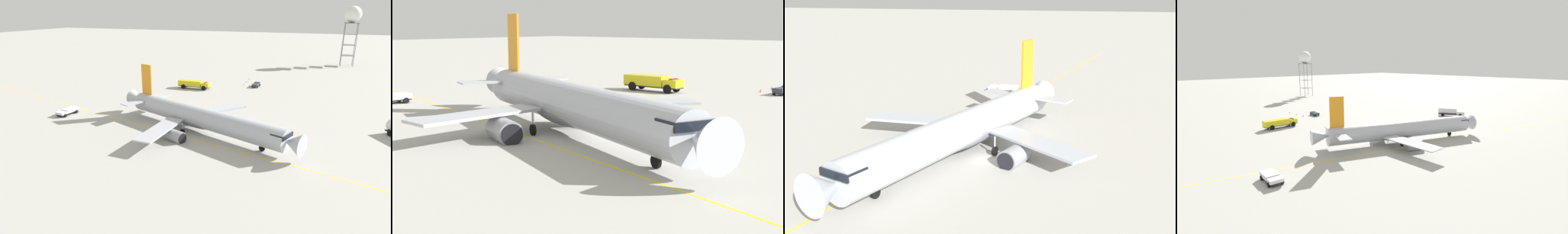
% 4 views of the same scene
% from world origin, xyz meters
% --- Properties ---
extents(ground_plane, '(600.00, 600.00, 0.00)m').
position_xyz_m(ground_plane, '(0.00, 0.00, 0.00)').
color(ground_plane, '#ADAAA3').
extents(airliner_main, '(29.30, 41.76, 12.18)m').
position_xyz_m(airliner_main, '(2.00, -1.32, 2.85)').
color(airliner_main, '#B2B7C1').
rests_on(airliner_main, ground_plane).
extents(pushback_tug_truck, '(5.32, 2.87, 1.30)m').
position_xyz_m(pushback_tug_truck, '(2.40, -34.17, 0.81)').
color(pushback_tug_truck, '#232326').
rests_on(pushback_tug_truck, ground_plane).
extents(taxiway_centreline, '(44.89, 169.21, 0.01)m').
position_xyz_m(taxiway_centreline, '(5.20, -5.09, 0.00)').
color(taxiway_centreline, yellow).
rests_on(taxiway_centreline, ground_plane).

